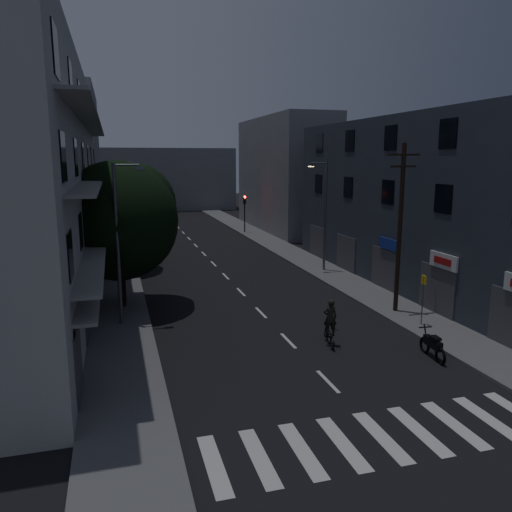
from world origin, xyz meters
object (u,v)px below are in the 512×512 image
motorcycle (433,346)px  cyclist (330,330)px  bus_stop_sign (423,291)px  utility_pole (400,225)px

motorcycle → cyclist: size_ratio=0.95×
bus_stop_sign → cyclist: size_ratio=1.17×
motorcycle → cyclist: 4.42m
utility_pole → cyclist: 7.68m
bus_stop_sign → cyclist: bearing=-169.6°
bus_stop_sign → motorcycle: bus_stop_sign is taller
utility_pole → bus_stop_sign: 3.85m
motorcycle → bus_stop_sign: bearing=68.0°
bus_stop_sign → motorcycle: size_ratio=1.23×
utility_pole → bus_stop_sign: utility_pole is taller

